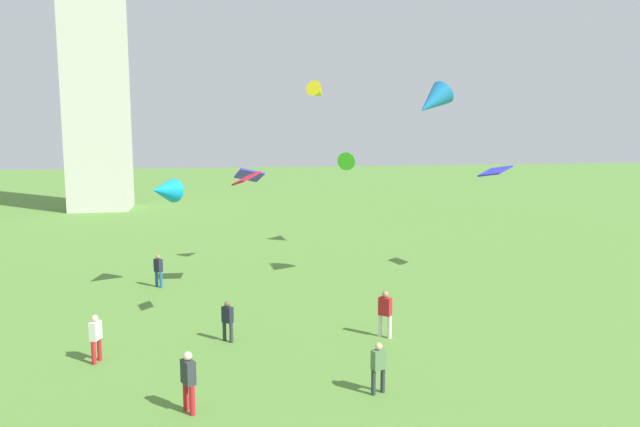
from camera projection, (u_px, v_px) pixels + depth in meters
name	position (u px, v px, depth m)	size (l,w,h in m)	color
person_0	(378.00, 365.00, 18.39)	(0.48, 0.38, 1.62)	#2D3338
person_1	(385.00, 311.00, 23.40)	(0.54, 0.53, 1.85)	silver
person_2	(228.00, 319.00, 22.94)	(0.46, 0.46, 1.59)	#2D3338
person_3	(188.00, 378.00, 17.14)	(0.46, 0.54, 1.81)	red
person_4	(158.00, 269.00, 30.88)	(0.48, 0.50, 1.70)	#235693
person_5	(96.00, 336.00, 20.87)	(0.39, 0.50, 1.70)	red
kite_flying_1	(495.00, 171.00, 33.14)	(1.53, 1.93, 0.71)	#2E2BE8
kite_flying_2	(432.00, 102.00, 28.95)	(2.46, 2.03, 1.99)	#1C79C0
kite_flying_3	(249.00, 175.00, 29.33)	(1.42, 1.72, 0.85)	#3728C8
kite_flying_4	(349.00, 158.00, 40.97)	(1.96, 2.25, 1.51)	green
kite_flying_5	(163.00, 190.00, 29.29)	(1.97, 2.15, 1.36)	#0F90E8
kite_flying_6	(246.00, 178.00, 23.50)	(1.14, 1.45, 0.64)	red
kite_flying_7	(318.00, 92.00, 32.32)	(1.50, 1.64, 1.19)	yellow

